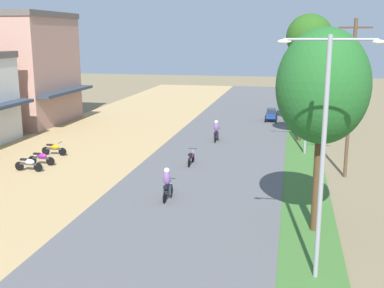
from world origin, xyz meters
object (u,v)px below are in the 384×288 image
at_px(streetlamp_near, 324,144).
at_px(utility_pole_near, 350,97).
at_px(parked_motorbike_third, 29,163).
at_px(streetlamp_mid, 308,88).
at_px(streetlamp_far, 304,76).
at_px(motorbike_foreground_rider, 167,184).
at_px(median_tree_third, 309,37).
at_px(median_tree_fourth, 305,58).
at_px(car_sedan_blue, 271,114).
at_px(median_tree_second, 303,61).
at_px(median_tree_nearest, 323,87).
at_px(motorbike_ahead_third, 216,131).
at_px(parked_motorbike_fourth, 41,157).
at_px(motorbike_ahead_second, 191,157).
at_px(parked_motorbike_fifth, 54,148).

xyz_separation_m(streetlamp_near, utility_pole_near, (2.19, 12.59, 0.00)).
height_order(parked_motorbike_third, streetlamp_mid, streetlamp_mid).
bearing_deg(parked_motorbike_third, streetlamp_far, 52.12).
bearing_deg(streetlamp_far, motorbike_foreground_rider, -105.88).
bearing_deg(median_tree_third, utility_pole_near, -82.31).
relative_size(median_tree_fourth, motorbike_foreground_rider, 4.30).
relative_size(utility_pole_near, car_sedan_blue, 3.98).
bearing_deg(median_tree_fourth, utility_pole_near, -85.22).
bearing_deg(median_tree_third, median_tree_second, -95.57).
bearing_deg(median_tree_nearest, streetlamp_far, 90.26).
bearing_deg(motorbike_ahead_third, median_tree_nearest, -67.37).
relative_size(parked_motorbike_fourth, median_tree_third, 0.18).
xyz_separation_m(median_tree_second, utility_pole_near, (2.52, -9.33, -1.49)).
distance_m(median_tree_third, car_sedan_blue, 8.28).
xyz_separation_m(median_tree_fourth, car_sedan_blue, (-3.01, -6.84, -4.98)).
relative_size(parked_motorbike_third, parked_motorbike_fourth, 1.00).
bearing_deg(motorbike_foreground_rider, parked_motorbike_third, 161.19).
distance_m(utility_pole_near, motorbike_ahead_second, 10.18).
bearing_deg(streetlamp_far, parked_motorbike_fourth, -129.84).
bearing_deg(streetlamp_near, utility_pole_near, 80.15).
height_order(median_tree_nearest, motorbike_ahead_third, median_tree_nearest).
bearing_deg(parked_motorbike_third, median_tree_nearest, -18.78).
bearing_deg(parked_motorbike_fifth, motorbike_ahead_third, 33.03).
distance_m(median_tree_second, utility_pole_near, 9.78).
bearing_deg(streetlamp_near, car_sedan_blue, 95.43).
relative_size(parked_motorbike_third, median_tree_fourth, 0.23).
bearing_deg(car_sedan_blue, median_tree_nearest, -83.46).
xyz_separation_m(median_tree_second, median_tree_third, (0.53, 5.44, 1.74)).
relative_size(parked_motorbike_fifth, motorbike_ahead_third, 1.00).
relative_size(median_tree_nearest, streetlamp_mid, 1.07).
relative_size(parked_motorbike_third, median_tree_second, 0.24).
height_order(parked_motorbike_third, utility_pole_near, utility_pole_near).
distance_m(parked_motorbike_third, streetlamp_far, 26.92).
xyz_separation_m(parked_motorbike_third, median_tree_third, (16.56, 17.64, 7.37)).
xyz_separation_m(parked_motorbike_fifth, streetlamp_far, (16.75, 17.12, 3.80)).
distance_m(median_tree_third, motorbike_foreground_rider, 23.14).
xyz_separation_m(streetlamp_mid, car_sedan_blue, (-2.86, 12.37, -3.83)).
height_order(median_tree_second, streetlamp_mid, streetlamp_mid).
distance_m(parked_motorbike_fourth, motorbike_ahead_second, 9.45).
relative_size(parked_motorbike_third, median_tree_nearest, 0.22).
bearing_deg(motorbike_foreground_rider, streetlamp_near, -43.27).
height_order(parked_motorbike_third, median_tree_fourth, median_tree_fourth).
height_order(median_tree_third, median_tree_fourth, median_tree_third).
relative_size(utility_pole_near, motorbike_ahead_second, 4.99).
xyz_separation_m(motorbike_ahead_second, motorbike_ahead_third, (0.50, 7.05, 0.28)).
distance_m(motorbike_ahead_second, motorbike_ahead_third, 7.07).
relative_size(parked_motorbike_third, streetlamp_near, 0.22).
bearing_deg(motorbike_ahead_second, streetlamp_near, -61.70).
bearing_deg(median_tree_third, median_tree_nearest, -90.18).
bearing_deg(utility_pole_near, median_tree_second, 105.14).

